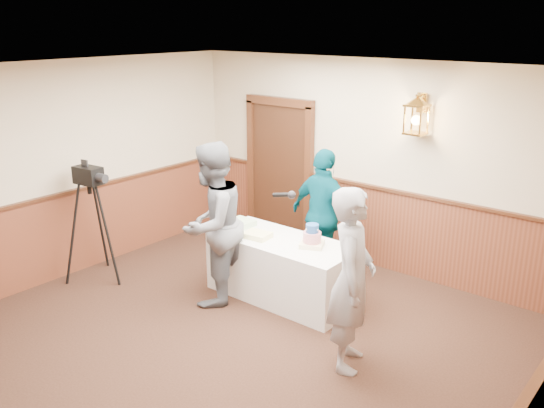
{
  "coord_description": "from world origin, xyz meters",
  "views": [
    {
      "loc": [
        3.62,
        -3.16,
        3.26
      ],
      "look_at": [
        -0.33,
        1.7,
        1.25
      ],
      "focal_mm": 38.0,
      "sensor_mm": 36.0,
      "label": 1
    }
  ],
  "objects_px": {
    "interviewer": "(212,224)",
    "tv_camera_rig": "(94,230)",
    "tiered_cake": "(312,238)",
    "baker": "(352,280)",
    "display_table": "(282,269)",
    "assistant_p": "(324,215)",
    "sheet_cake_green": "(242,223)",
    "sheet_cake_yellow": "(257,235)"
  },
  "relations": [
    {
      "from": "assistant_p",
      "to": "tv_camera_rig",
      "type": "relative_size",
      "value": 1.14
    },
    {
      "from": "tiered_cake",
      "to": "baker",
      "type": "bearing_deg",
      "value": -37.56
    },
    {
      "from": "sheet_cake_green",
      "to": "assistant_p",
      "type": "distance_m",
      "value": 1.06
    },
    {
      "from": "tiered_cake",
      "to": "baker",
      "type": "relative_size",
      "value": 0.19
    },
    {
      "from": "display_table",
      "to": "tiered_cake",
      "type": "xyz_separation_m",
      "value": [
        0.39,
        0.05,
        0.48
      ]
    },
    {
      "from": "display_table",
      "to": "baker",
      "type": "xyz_separation_m",
      "value": [
        1.4,
        -0.72,
        0.54
      ]
    },
    {
      "from": "display_table",
      "to": "baker",
      "type": "distance_m",
      "value": 1.67
    },
    {
      "from": "tiered_cake",
      "to": "assistant_p",
      "type": "bearing_deg",
      "value": 114.5
    },
    {
      "from": "tiered_cake",
      "to": "baker",
      "type": "xyz_separation_m",
      "value": [
        1.01,
        -0.78,
        0.06
      ]
    },
    {
      "from": "tiered_cake",
      "to": "baker",
      "type": "height_order",
      "value": "baker"
    },
    {
      "from": "sheet_cake_yellow",
      "to": "sheet_cake_green",
      "type": "bearing_deg",
      "value": 154.82
    },
    {
      "from": "tv_camera_rig",
      "to": "sheet_cake_green",
      "type": "bearing_deg",
      "value": 31.8
    },
    {
      "from": "baker",
      "to": "tv_camera_rig",
      "type": "height_order",
      "value": "baker"
    },
    {
      "from": "display_table",
      "to": "interviewer",
      "type": "height_order",
      "value": "interviewer"
    },
    {
      "from": "assistant_p",
      "to": "tv_camera_rig",
      "type": "height_order",
      "value": "assistant_p"
    },
    {
      "from": "baker",
      "to": "sheet_cake_green",
      "type": "bearing_deg",
      "value": 43.94
    },
    {
      "from": "sheet_cake_yellow",
      "to": "tv_camera_rig",
      "type": "xyz_separation_m",
      "value": [
        -1.94,
        -0.98,
        -0.1
      ]
    },
    {
      "from": "tiered_cake",
      "to": "assistant_p",
      "type": "height_order",
      "value": "assistant_p"
    },
    {
      "from": "tiered_cake",
      "to": "sheet_cake_green",
      "type": "xyz_separation_m",
      "value": [
        -1.11,
        0.01,
        -0.07
      ]
    },
    {
      "from": "interviewer",
      "to": "tv_camera_rig",
      "type": "height_order",
      "value": "interviewer"
    },
    {
      "from": "tv_camera_rig",
      "to": "baker",
      "type": "bearing_deg",
      "value": -0.23
    },
    {
      "from": "display_table",
      "to": "sheet_cake_yellow",
      "type": "relative_size",
      "value": 5.73
    },
    {
      "from": "baker",
      "to": "sheet_cake_yellow",
      "type": "bearing_deg",
      "value": 45.2
    },
    {
      "from": "sheet_cake_green",
      "to": "sheet_cake_yellow",
      "type": "bearing_deg",
      "value": -25.18
    },
    {
      "from": "display_table",
      "to": "sheet_cake_yellow",
      "type": "bearing_deg",
      "value": -154.51
    },
    {
      "from": "tiered_cake",
      "to": "interviewer",
      "type": "relative_size",
      "value": 0.18
    },
    {
      "from": "display_table",
      "to": "assistant_p",
      "type": "bearing_deg",
      "value": 85.26
    },
    {
      "from": "sheet_cake_yellow",
      "to": "display_table",
      "type": "bearing_deg",
      "value": 25.49
    },
    {
      "from": "baker",
      "to": "tv_camera_rig",
      "type": "xyz_separation_m",
      "value": [
        -3.63,
        -0.39,
        -0.23
      ]
    },
    {
      "from": "interviewer",
      "to": "tiered_cake",
      "type": "bearing_deg",
      "value": 113.49
    },
    {
      "from": "sheet_cake_yellow",
      "to": "assistant_p",
      "type": "xyz_separation_m",
      "value": [
        0.35,
        0.91,
        0.08
      ]
    },
    {
      "from": "display_table",
      "to": "tiered_cake",
      "type": "relative_size",
      "value": 5.18
    },
    {
      "from": "assistant_p",
      "to": "sheet_cake_yellow",
      "type": "bearing_deg",
      "value": 75.84
    },
    {
      "from": "tv_camera_rig",
      "to": "display_table",
      "type": "bearing_deg",
      "value": 20.23
    },
    {
      "from": "display_table",
      "to": "sheet_cake_green",
      "type": "relative_size",
      "value": 5.8
    },
    {
      "from": "display_table",
      "to": "tv_camera_rig",
      "type": "xyz_separation_m",
      "value": [
        -2.22,
        -1.11,
        0.31
      ]
    },
    {
      "from": "interviewer",
      "to": "assistant_p",
      "type": "distance_m",
      "value": 1.51
    },
    {
      "from": "sheet_cake_green",
      "to": "baker",
      "type": "bearing_deg",
      "value": -20.48
    },
    {
      "from": "tiered_cake",
      "to": "sheet_cake_green",
      "type": "distance_m",
      "value": 1.11
    },
    {
      "from": "display_table",
      "to": "sheet_cake_green",
      "type": "distance_m",
      "value": 0.83
    },
    {
      "from": "interviewer",
      "to": "tv_camera_rig",
      "type": "xyz_separation_m",
      "value": [
        -1.64,
        -0.52,
        -0.3
      ]
    },
    {
      "from": "sheet_cake_yellow",
      "to": "baker",
      "type": "bearing_deg",
      "value": -19.22
    }
  ]
}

